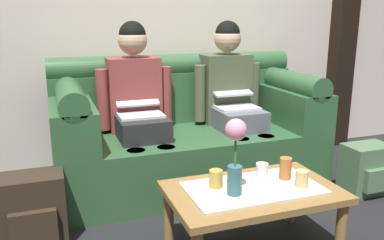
{
  "coord_description": "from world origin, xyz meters",
  "views": [
    {
      "loc": [
        -0.96,
        -1.63,
        1.24
      ],
      "look_at": [
        -0.07,
        0.84,
        0.57
      ],
      "focal_mm": 37.52,
      "sensor_mm": 36.0,
      "label": 1
    }
  ],
  "objects": [
    {
      "name": "person_left",
      "position": [
        -0.37,
        1.17,
        0.66
      ],
      "size": [
        0.56,
        0.67,
        1.22
      ],
      "color": "#232326",
      "rests_on": "ground_plane"
    },
    {
      "name": "cup_far_center",
      "position": [
        0.22,
        0.13,
        0.44
      ],
      "size": [
        0.07,
        0.07,
        0.12
      ],
      "primitive_type": "cylinder",
      "color": "#B26633",
      "rests_on": "coffee_table"
    },
    {
      "name": "person_right",
      "position": [
        0.37,
        1.17,
        0.66
      ],
      "size": [
        0.56,
        0.67,
        1.22
      ],
      "color": "#595B66",
      "rests_on": "ground_plane"
    },
    {
      "name": "backpack_left",
      "position": [
        -1.1,
        0.57,
        0.2
      ],
      "size": [
        0.34,
        0.27,
        0.41
      ],
      "color": "#2D2319",
      "rests_on": "ground_plane"
    },
    {
      "name": "flower_vase",
      "position": [
        -0.13,
        0.04,
        0.62
      ],
      "size": [
        0.11,
        0.11,
        0.39
      ],
      "color": "#336672",
      "rests_on": "coffee_table"
    },
    {
      "name": "backpack_right",
      "position": [
        1.15,
        0.5,
        0.18
      ],
      "size": [
        0.33,
        0.26,
        0.36
      ],
      "color": "#4C6B4C",
      "rests_on": "ground_plane"
    },
    {
      "name": "coffee_table",
      "position": [
        0.0,
        0.09,
        0.33
      ],
      "size": [
        0.89,
        0.55,
        0.38
      ],
      "color": "olive",
      "rests_on": "ground_plane"
    },
    {
      "name": "cup_near_left",
      "position": [
        -0.18,
        0.15,
        0.43
      ],
      "size": [
        0.07,
        0.07,
        0.09
      ],
      "primitive_type": "cylinder",
      "color": "gold",
      "rests_on": "coffee_table"
    },
    {
      "name": "couch",
      "position": [
        0.0,
        1.17,
        0.38
      ],
      "size": [
        1.96,
        0.88,
        0.96
      ],
      "color": "#2D5633",
      "rests_on": "ground_plane"
    },
    {
      "name": "cup_far_left",
      "position": [
        0.11,
        0.2,
        0.42
      ],
      "size": [
        0.07,
        0.07,
        0.08
      ],
      "primitive_type": "cylinder",
      "color": "silver",
      "rests_on": "coffee_table"
    },
    {
      "name": "cup_near_right",
      "position": [
        0.24,
        0.01,
        0.43
      ],
      "size": [
        0.07,
        0.07,
        0.09
      ],
      "primitive_type": "cylinder",
      "color": "#DBB77A",
      "rests_on": "coffee_table"
    }
  ]
}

